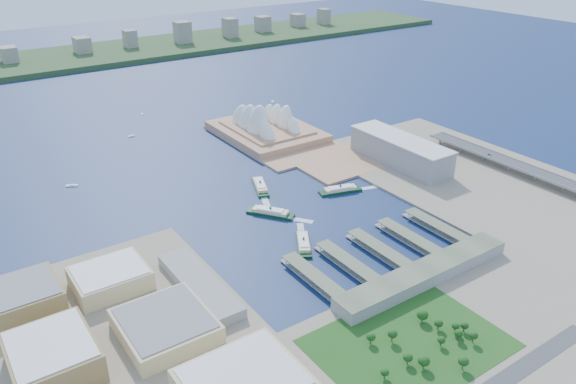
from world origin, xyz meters
TOP-DOWN VIEW (x-y plane):
  - ground at (0.00, 0.00)m, footprint 3000.00×3000.00m
  - west_land at (-250.00, -105.00)m, footprint 220.00×390.00m
  - south_land at (0.00, -210.00)m, footprint 720.00×180.00m
  - east_land at (240.00, -50.00)m, footprint 240.00×500.00m
  - peninsula at (107.50, 260.00)m, footprint 135.00×220.00m
  - far_shore at (0.00, 980.00)m, footprint 2200.00×260.00m
  - opera_house at (105.00, 280.00)m, footprint 134.00×180.00m
  - toaster_building at (195.00, 80.00)m, footprint 45.00×155.00m
  - expressway at (300.00, -60.00)m, footprint 26.00×340.00m
  - west_buildings at (-250.00, -70.00)m, footprint 200.00×280.00m
  - ferry_wharves at (14.00, -75.00)m, footprint 184.00×90.00m
  - terminal_building at (15.00, -135.00)m, footprint 200.00×28.00m
  - park at (-60.00, -190.00)m, footprint 150.00×110.00m
  - far_skyline at (0.00, 960.00)m, footprint 1900.00×140.00m
  - ferry_a at (-31.30, 58.10)m, footprint 43.99×53.19m
  - ferry_b at (-3.75, 124.66)m, footprint 33.89×56.70m
  - ferry_c at (-39.52, -18.32)m, footprint 38.08×51.14m
  - ferry_d at (72.73, 58.69)m, footprint 56.09×28.03m
  - boat_a at (-199.10, 265.46)m, footprint 14.88×9.81m
  - boat_b at (-71.99, 396.55)m, footprint 10.76×3.82m
  - boat_c at (210.37, 424.90)m, footprint 9.54×12.67m
  - boat_e at (-16.54, 491.63)m, footprint 4.53×10.10m
  - car_c at (296.00, 9.49)m, footprint 1.98×4.86m

SIDE VIEW (x-z plane):
  - ground at x=0.00m, z-range 0.00..0.00m
  - boat_e at x=-16.54m, z-range 0.00..2.39m
  - boat_c at x=210.37m, z-range 0.00..2.82m
  - boat_a at x=-199.10m, z-range 0.00..2.85m
  - boat_b at x=-71.99m, z-range 0.00..2.90m
  - west_land at x=-250.00m, z-range 0.00..3.00m
  - south_land at x=0.00m, z-range 0.00..3.00m
  - east_land at x=240.00m, z-range 0.00..3.00m
  - peninsula at x=107.50m, z-range 0.00..3.00m
  - ferry_wharves at x=14.00m, z-range 0.00..9.30m
  - ferry_c at x=-39.52m, z-range 0.00..9.79m
  - ferry_d at x=72.73m, z-range 0.00..10.28m
  - ferry_b at x=-3.75m, z-range 0.00..10.49m
  - ferry_a at x=-31.30m, z-range 0.00..10.49m
  - far_shore at x=0.00m, z-range 0.00..12.00m
  - expressway at x=300.00m, z-range 3.00..14.85m
  - terminal_building at x=15.00m, z-range 3.00..15.00m
  - park at x=-60.00m, z-range 3.00..19.00m
  - car_c at x=296.00m, z-range 14.85..16.26m
  - west_buildings at x=-250.00m, z-range 3.00..30.00m
  - toaster_building at x=195.00m, z-range 3.00..38.00m
  - opera_house at x=105.00m, z-range 3.00..61.00m
  - far_skyline at x=0.00m, z-range 12.00..67.00m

